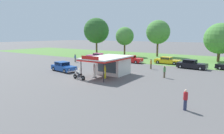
{
  "coord_description": "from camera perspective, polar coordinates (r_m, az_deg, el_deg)",
  "views": [
    {
      "loc": [
        17.17,
        -19.04,
        5.9
      ],
      "look_at": [
        2.07,
        3.87,
        1.4
      ],
      "focal_mm": 31.39,
      "sensor_mm": 36.0,
      "label": 1
    }
  ],
  "objects": [
    {
      "name": "ground_plane",
      "position": [
        26.31,
        -8.46,
        -3.75
      ],
      "size": [
        300.0,
        300.0,
        0.0
      ],
      "primitive_type": "plane",
      "color": "#5B5959"
    },
    {
      "name": "grass_verge_strip",
      "position": [
        52.29,
        14.01,
        2.57
      ],
      "size": [
        120.0,
        24.0,
        0.01
      ],
      "primitive_type": "cube",
      "color": "#56843D",
      "rests_on": "ground"
    },
    {
      "name": "service_station_kiosk",
      "position": [
        29.36,
        0.02,
        0.96
      ],
      "size": [
        4.66,
        7.74,
        3.24
      ],
      "color": "silver",
      "rests_on": "ground"
    },
    {
      "name": "gas_pump_nearside",
      "position": [
        27.48,
        -5.15,
        -1.19
      ],
      "size": [
        0.44,
        0.44,
        1.98
      ],
      "color": "slate",
      "rests_on": "ground"
    },
    {
      "name": "gas_pump_offside",
      "position": [
        26.44,
        -2.14,
        -1.68
      ],
      "size": [
        0.44,
        0.44,
        1.89
      ],
      "color": "slate",
      "rests_on": "ground"
    },
    {
      "name": "motorcycle_with_rider",
      "position": [
        26.5,
        -9.51,
        -2.24
      ],
      "size": [
        2.2,
        0.7,
        1.58
      ],
      "color": "black",
      "rests_on": "ground"
    },
    {
      "name": "featured_classic_sedan",
      "position": [
        33.18,
        -13.98,
        0.02
      ],
      "size": [
        5.19,
        2.71,
        1.54
      ],
      "color": "#19479E",
      "rests_on": "ground"
    },
    {
      "name": "parked_car_second_row_spare",
      "position": [
        42.54,
        5.54,
        2.27
      ],
      "size": [
        5.22,
        2.23,
        1.55
      ],
      "color": "red",
      "rests_on": "ground"
    },
    {
      "name": "parked_car_back_row_far_right",
      "position": [
        37.34,
        22.12,
        0.66
      ],
      "size": [
        5.28,
        2.38,
        1.58
      ],
      "color": "black",
      "rests_on": "ground"
    },
    {
      "name": "parked_car_back_row_far_left",
      "position": [
        48.38,
        -4.48,
        3.1
      ],
      "size": [
        5.52,
        1.88,
        1.51
      ],
      "color": "#E55993",
      "rests_on": "ground"
    },
    {
      "name": "parked_car_back_row_centre",
      "position": [
        41.99,
        15.77,
        1.79
      ],
      "size": [
        5.38,
        2.11,
        1.43
      ],
      "color": "gold",
      "rests_on": "ground"
    },
    {
      "name": "bystander_leaning_by_kiosk",
      "position": [
        35.48,
        2.76,
        1.16
      ],
      "size": [
        0.34,
        0.34,
        1.66
      ],
      "color": "#2D3351",
      "rests_on": "ground"
    },
    {
      "name": "bystander_admiring_sedan",
      "position": [
        16.66,
        20.6,
        -8.78
      ],
      "size": [
        0.34,
        0.34,
        1.7
      ],
      "color": "#2D3351",
      "rests_on": "ground"
    },
    {
      "name": "bystander_strolling_foreground",
      "position": [
        28.12,
        15.04,
        -1.24
      ],
      "size": [
        0.37,
        0.37,
        1.69
      ],
      "color": "brown",
      "rests_on": "ground"
    },
    {
      "name": "bystander_standing_back_lot",
      "position": [
        34.89,
        11.29,
        0.95
      ],
      "size": [
        0.38,
        0.38,
        1.73
      ],
      "color": "brown",
      "rests_on": "ground"
    },
    {
      "name": "bystander_chatting_near_pumps",
      "position": [
        43.9,
        -10.67,
        2.61
      ],
      "size": [
        0.37,
        0.37,
        1.67
      ],
      "color": "brown",
      "rests_on": "ground"
    },
    {
      "name": "tree_oak_left",
      "position": [
        49.68,
        28.94,
        7.27
      ],
      "size": [
        6.78,
        6.78,
        8.52
      ],
      "color": "brown",
      "rests_on": "ground"
    },
    {
      "name": "tree_oak_centre",
      "position": [
        55.51,
        13.33,
        9.78
      ],
      "size": [
        6.45,
        6.45,
        9.92
      ],
      "color": "brown",
      "rests_on": "ground"
    },
    {
      "name": "tree_oak_far_left",
      "position": [
        59.75,
        -4.55,
        10.42
      ],
      "size": [
        7.55,
        7.55,
        10.95
      ],
      "color": "brown",
      "rests_on": "ground"
    },
    {
      "name": "tree_oak_distant_spare",
      "position": [
        54.99,
        3.72,
        8.95
      ],
      "size": [
        5.02,
        5.02,
        8.1
      ],
      "color": "brown",
      "rests_on": "ground"
    }
  ]
}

